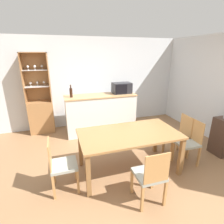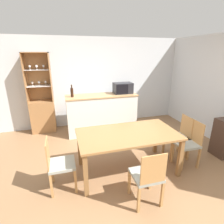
{
  "view_description": "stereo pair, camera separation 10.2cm",
  "coord_description": "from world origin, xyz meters",
  "px_view_note": "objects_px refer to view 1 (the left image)",
  "views": [
    {
      "loc": [
        -1.12,
        -2.5,
        2.12
      ],
      "look_at": [
        0.0,
        1.01,
        0.87
      ],
      "focal_mm": 28.0,
      "sensor_mm": 36.0,
      "label": 1
    },
    {
      "loc": [
        -1.02,
        -2.52,
        2.12
      ],
      "look_at": [
        0.0,
        1.01,
        0.87
      ],
      "focal_mm": 28.0,
      "sensor_mm": 36.0,
      "label": 2
    }
  ],
  "objects_px": {
    "dining_chair_side_right_far": "(179,136)",
    "dining_table": "(129,137)",
    "wine_bottle": "(71,92)",
    "dining_chair_side_right_near": "(188,142)",
    "display_cabinet": "(41,110)",
    "microwave": "(122,88)",
    "dining_chair_head_near": "(150,176)",
    "dining_chair_side_left_near": "(61,165)"
  },
  "relations": [
    {
      "from": "dining_chair_side_left_near",
      "to": "wine_bottle",
      "type": "distance_m",
      "value": 2.11
    },
    {
      "from": "dining_chair_side_right_near",
      "to": "display_cabinet",
      "type": "bearing_deg",
      "value": 50.43
    },
    {
      "from": "display_cabinet",
      "to": "dining_chair_side_right_near",
      "type": "relative_size",
      "value": 2.39
    },
    {
      "from": "dining_chair_side_right_near",
      "to": "microwave",
      "type": "distance_m",
      "value": 2.23
    },
    {
      "from": "dining_chair_head_near",
      "to": "wine_bottle",
      "type": "distance_m",
      "value": 2.82
    },
    {
      "from": "display_cabinet",
      "to": "dining_chair_side_right_near",
      "type": "distance_m",
      "value": 3.75
    },
    {
      "from": "dining_chair_side_right_near",
      "to": "dining_chair_side_right_far",
      "type": "height_order",
      "value": "same"
    },
    {
      "from": "dining_chair_side_left_near",
      "to": "display_cabinet",
      "type": "bearing_deg",
      "value": -170.41
    },
    {
      "from": "dining_chair_side_right_near",
      "to": "wine_bottle",
      "type": "xyz_separation_m",
      "value": [
        -2.02,
        1.95,
        0.72
      ]
    },
    {
      "from": "dining_chair_side_left_near",
      "to": "microwave",
      "type": "xyz_separation_m",
      "value": [
        1.76,
        2.0,
        0.74
      ]
    },
    {
      "from": "dining_chair_head_near",
      "to": "microwave",
      "type": "bearing_deg",
      "value": 78.69
    },
    {
      "from": "display_cabinet",
      "to": "wine_bottle",
      "type": "relative_size",
      "value": 6.8
    },
    {
      "from": "dining_chair_side_left_near",
      "to": "microwave",
      "type": "height_order",
      "value": "microwave"
    },
    {
      "from": "dining_chair_head_near",
      "to": "wine_bottle",
      "type": "height_order",
      "value": "wine_bottle"
    },
    {
      "from": "dining_table",
      "to": "wine_bottle",
      "type": "bearing_deg",
      "value": 114.51
    },
    {
      "from": "dining_table",
      "to": "wine_bottle",
      "type": "height_order",
      "value": "wine_bottle"
    },
    {
      "from": "dining_chair_side_right_far",
      "to": "wine_bottle",
      "type": "distance_m",
      "value": 2.71
    },
    {
      "from": "dining_table",
      "to": "dining_chair_side_right_near",
      "type": "height_order",
      "value": "dining_chair_side_right_near"
    },
    {
      "from": "display_cabinet",
      "to": "dining_chair_side_left_near",
      "type": "xyz_separation_m",
      "value": [
        0.42,
        -2.46,
        -0.16
      ]
    },
    {
      "from": "wine_bottle",
      "to": "dining_table",
      "type": "bearing_deg",
      "value": -65.49
    },
    {
      "from": "dining_chair_side_right_near",
      "to": "dining_chair_side_left_near",
      "type": "relative_size",
      "value": 1.0
    },
    {
      "from": "dining_chair_side_right_far",
      "to": "dining_chair_side_left_near",
      "type": "relative_size",
      "value": 1.0
    },
    {
      "from": "dining_chair_side_left_near",
      "to": "dining_chair_head_near",
      "type": "bearing_deg",
      "value": 61.5
    },
    {
      "from": "dining_table",
      "to": "dining_chair_head_near",
      "type": "bearing_deg",
      "value": -90.03
    },
    {
      "from": "display_cabinet",
      "to": "dining_chair_side_left_near",
      "type": "bearing_deg",
      "value": -80.32
    },
    {
      "from": "dining_chair_side_right_far",
      "to": "dining_table",
      "type": "bearing_deg",
      "value": 100.0
    },
    {
      "from": "dining_table",
      "to": "dining_chair_side_left_near",
      "type": "relative_size",
      "value": 1.99
    },
    {
      "from": "wine_bottle",
      "to": "microwave",
      "type": "bearing_deg",
      "value": 2.12
    },
    {
      "from": "dining_chair_side_left_near",
      "to": "microwave",
      "type": "bearing_deg",
      "value": 138.58
    },
    {
      "from": "dining_chair_side_left_near",
      "to": "wine_bottle",
      "type": "bearing_deg",
      "value": 168.79
    },
    {
      "from": "dining_chair_side_right_far",
      "to": "dining_chair_side_left_near",
      "type": "distance_m",
      "value": 2.42
    },
    {
      "from": "display_cabinet",
      "to": "microwave",
      "type": "distance_m",
      "value": 2.3
    },
    {
      "from": "microwave",
      "to": "display_cabinet",
      "type": "bearing_deg",
      "value": 167.92
    },
    {
      "from": "dining_table",
      "to": "dining_chair_side_right_near",
      "type": "relative_size",
      "value": 1.99
    },
    {
      "from": "display_cabinet",
      "to": "dining_table",
      "type": "relative_size",
      "value": 1.2
    },
    {
      "from": "dining_chair_side_right_near",
      "to": "dining_chair_head_near",
      "type": "distance_m",
      "value": 1.37
    },
    {
      "from": "display_cabinet",
      "to": "dining_chair_side_left_near",
      "type": "height_order",
      "value": "display_cabinet"
    },
    {
      "from": "dining_chair_side_right_near",
      "to": "wine_bottle",
      "type": "distance_m",
      "value": 2.9
    },
    {
      "from": "dining_chair_head_near",
      "to": "microwave",
      "type": "height_order",
      "value": "microwave"
    },
    {
      "from": "dining_chair_side_right_near",
      "to": "dining_chair_side_left_near",
      "type": "distance_m",
      "value": 2.41
    },
    {
      "from": "dining_table",
      "to": "dining_chair_side_right_near",
      "type": "distance_m",
      "value": 1.23
    },
    {
      "from": "dining_chair_head_near",
      "to": "microwave",
      "type": "distance_m",
      "value": 2.8
    }
  ]
}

